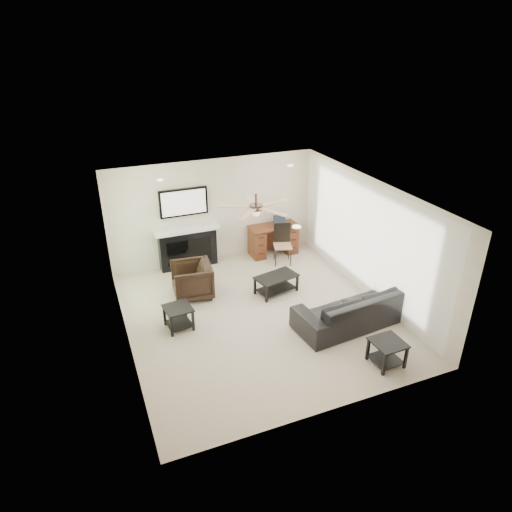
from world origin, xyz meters
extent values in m
plane|color=#C2B09C|center=(0.00, 0.00, 0.00)|extent=(5.50, 5.50, 0.00)
cube|color=white|center=(0.00, 0.00, 2.50)|extent=(5.00, 5.50, 0.04)
cube|color=beige|center=(0.00, 2.75, 1.25)|extent=(5.00, 0.04, 2.50)
cube|color=beige|center=(0.00, -2.75, 1.25)|extent=(5.00, 0.04, 2.50)
cube|color=beige|center=(-2.50, 0.00, 1.25)|extent=(0.04, 5.50, 2.50)
cube|color=beige|center=(2.50, 0.00, 1.25)|extent=(0.04, 5.50, 2.50)
cube|color=white|center=(2.45, 0.10, 1.23)|extent=(0.04, 5.10, 2.40)
cube|color=#93BC89|center=(-2.46, 1.55, 1.05)|extent=(0.04, 1.80, 2.10)
cylinder|color=#382619|center=(0.00, 0.10, 2.25)|extent=(1.40, 1.40, 0.30)
imported|color=black|center=(1.60, -0.92, 0.34)|extent=(2.41, 1.13, 0.68)
imported|color=black|center=(-1.00, 1.23, 0.37)|extent=(0.90, 0.88, 0.74)
cube|color=black|center=(0.70, 0.68, 0.20)|extent=(0.99, 0.69, 0.40)
cube|color=black|center=(1.45, -2.17, 0.23)|extent=(0.53, 0.53, 0.45)
cube|color=black|center=(-1.55, 0.18, 0.23)|extent=(0.55, 0.55, 0.45)
cube|color=black|center=(-0.73, 2.58, 0.95)|extent=(1.52, 0.34, 1.91)
cube|color=#401A10|center=(1.43, 2.45, 0.38)|extent=(1.22, 0.56, 0.76)
cube|color=black|center=(1.43, 1.90, 0.48)|extent=(0.54, 0.55, 0.97)
cube|color=black|center=(1.63, 2.43, 0.88)|extent=(0.33, 0.24, 0.23)
camera|label=1|loc=(-2.90, -7.04, 5.09)|focal=32.00mm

